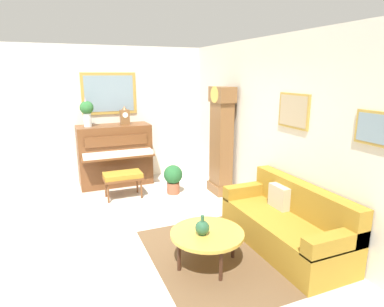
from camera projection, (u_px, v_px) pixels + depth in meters
The scene contains 13 objects.
ground_plane at pixel (120, 237), 4.73m from camera, with size 6.40×6.00×0.10m, color beige.
wall_left at pixel (93, 115), 6.71m from camera, with size 0.13×4.90×2.80m.
wall_back at pixel (265, 127), 5.27m from camera, with size 5.30×0.13×2.80m.
area_rug at pixel (215, 257), 4.11m from camera, with size 2.10×1.50×0.01m, color brown.
piano at pixel (115, 155), 6.70m from camera, with size 0.87×1.44×1.24m.
piano_bench at pixel (123, 177), 6.00m from camera, with size 0.42×0.70×0.48m.
grandfather_clock at pixel (221, 144), 6.14m from camera, with size 0.52×0.34×2.03m.
couch at pixel (287, 224), 4.32m from camera, with size 1.90×0.80×0.84m.
coffee_table at pixel (207, 234), 3.88m from camera, with size 0.88×0.88×0.42m.
mantel_clock at pixel (125, 116), 6.59m from camera, with size 0.13×0.18×0.38m.
flower_vase at pixel (87, 111), 6.29m from camera, with size 0.26×0.26×0.58m.
green_jug at pixel (202, 228), 3.80m from camera, with size 0.17×0.17×0.24m.
potted_plant at pixel (173, 177), 6.23m from camera, with size 0.36×0.36×0.56m.
Camera 1 is at (4.37, -0.70, 2.25)m, focal length 30.56 mm.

